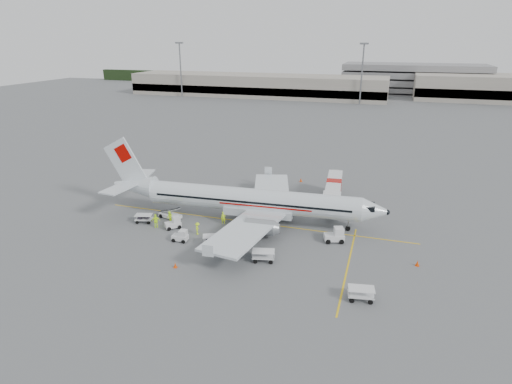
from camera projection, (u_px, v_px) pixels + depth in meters
The scene contains 25 objects.
ground at pixel (252, 222), 59.14m from camera, with size 360.00×360.00×0.00m, color #56595B.
stripe_lead at pixel (252, 222), 59.13m from camera, with size 44.00×0.20×0.01m, color yellow.
stripe_cross at pixel (348, 265), 48.01m from camera, with size 0.20×20.00×0.01m, color yellow.
terminal_west at pixel (257, 85), 185.47m from camera, with size 110.00×22.00×9.00m, color gray, non-canonical shape.
parking_garage at pixel (414, 78), 193.16m from camera, with size 62.00×24.00×14.00m, color slate, non-canonical shape.
treeline at pixel (359, 82), 215.03m from camera, with size 300.00×3.00×6.00m, color black, non-canonical shape.
mast_west at pixel (181, 70), 180.96m from camera, with size 3.20×1.20×22.00m, color slate, non-canonical shape.
mast_center at pixel (362, 75), 159.78m from camera, with size 3.20×1.20×22.00m, color slate, non-canonical shape.
aircraft at pixel (252, 185), 57.75m from camera, with size 38.65×30.29×10.65m, color silver, non-canonical shape.
jet_bridge at pixel (333, 193), 64.77m from camera, with size 2.80×14.93×3.92m, color silver, non-canonical shape.
belt_loader at pixel (170, 210), 60.14m from camera, with size 4.40×1.65×2.39m, color silver, non-canonical shape.
tug_fore at pixel (334, 235), 53.29m from camera, with size 2.44×1.40×1.89m, color silver, non-canonical shape.
tug_mid at pixel (180, 235), 53.53m from camera, with size 1.95×1.12×1.51m, color silver, non-canonical shape.
tug_aft at pixel (173, 223), 57.12m from camera, with size 2.07×1.18×1.60m, color silver, non-canonical shape.
cart_loaded_a at pixel (213, 240), 52.63m from camera, with size 2.36×1.40×1.23m, color silver, non-canonical shape.
cart_loaded_b at pixel (144, 218), 58.96m from camera, with size 2.26×1.34×1.18m, color silver, non-canonical shape.
cart_empty_a at pixel (263, 256), 48.73m from camera, with size 2.53×1.50×1.32m, color silver, non-canonical shape.
cart_empty_b at pixel (361, 294), 41.51m from camera, with size 2.52×1.49×1.32m, color silver, non-canonical shape.
cone_nose at pixel (417, 263), 47.82m from camera, with size 0.41×0.41×0.67m, color #E43E01.
cone_port at pixel (301, 180), 75.78m from camera, with size 0.43×0.43×0.70m, color #E43E01.
cone_stbd at pixel (175, 265), 47.46m from camera, with size 0.38×0.38×0.62m, color #E43E01.
crew_a at pixel (223, 218), 58.51m from camera, with size 0.63×0.42×1.74m, color #BBE816.
crew_b at pixel (170, 217), 58.65m from camera, with size 0.83×0.65×1.71m, color #BBE816.
crew_c at pixel (198, 228), 55.35m from camera, with size 1.06×0.61×1.63m, color #BBE816.
crew_d at pixel (156, 221), 57.27m from camera, with size 1.12×0.47×1.92m, color #BBE816.
Camera 1 is at (16.84, -51.47, 24.13)m, focal length 30.00 mm.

